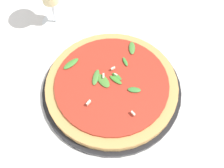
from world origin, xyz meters
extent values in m
plane|color=silver|center=(0.00, 0.00, 0.00)|extent=(6.00, 6.00, 0.00)
cylinder|color=black|center=(0.00, 0.03, 0.01)|extent=(0.33, 0.33, 0.01)
cylinder|color=tan|center=(0.00, 0.03, 0.02)|extent=(0.31, 0.31, 0.02)
cylinder|color=#A82D1E|center=(0.00, 0.03, 0.03)|extent=(0.26, 0.26, 0.01)
ellipsoid|color=#488030|center=(-0.01, 0.02, 0.04)|extent=(0.04, 0.03, 0.01)
ellipsoid|color=#488035|center=(-0.06, 0.12, 0.04)|extent=(0.04, 0.03, 0.01)
ellipsoid|color=#3C8036|center=(0.04, 0.07, 0.04)|extent=(0.03, 0.03, 0.01)
ellipsoid|color=#3C8735|center=(-0.03, 0.09, 0.04)|extent=(0.03, 0.01, 0.01)
ellipsoid|color=#498137|center=(-0.03, 0.01, 0.04)|extent=(0.04, 0.04, 0.01)
ellipsoid|color=#3B8030|center=(-0.01, 0.05, 0.04)|extent=(0.03, 0.02, 0.01)
ellipsoid|color=#42892E|center=(0.00, 0.04, 0.04)|extent=(0.04, 0.02, 0.01)
ellipsoid|color=#408331|center=(-0.09, -0.03, 0.04)|extent=(0.03, 0.05, 0.01)
cube|color=beige|center=(-0.03, 0.05, 0.04)|extent=(0.00, 0.01, 0.01)
cube|color=beige|center=(-0.02, 0.02, 0.04)|extent=(0.01, 0.01, 0.01)
cube|color=beige|center=(0.03, -0.04, 0.04)|extent=(0.01, 0.01, 0.01)
cube|color=beige|center=(0.09, 0.03, 0.04)|extent=(0.01, 0.01, 0.01)
cube|color=beige|center=(-0.01, 0.05, 0.04)|extent=(0.01, 0.01, 0.00)
cylinder|color=white|center=(-0.27, 0.00, 0.00)|extent=(0.08, 0.08, 0.00)
cylinder|color=white|center=(-0.27, 0.00, 0.04)|extent=(0.01, 0.01, 0.07)
camera|label=1|loc=(0.28, -0.11, 0.54)|focal=42.00mm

